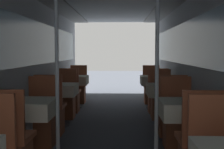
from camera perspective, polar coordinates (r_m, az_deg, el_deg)
name	(u,v)px	position (r m, az deg, el deg)	size (l,w,h in m)	color
wall_left	(22,62)	(4.79, -16.13, 2.30)	(0.05, 10.27, 2.16)	silver
wall_right	(200,62)	(4.70, 15.71, 2.27)	(0.05, 10.27, 2.16)	silver
dining_table_left_1	(27,111)	(3.75, -15.21, -6.51)	(0.61, 0.61, 0.72)	#4C4C51
chair_left_far_1	(41,124)	(4.38, -12.81, -8.89)	(0.42, 0.42, 0.94)	brown
support_pole_left_1	(57,69)	(3.61, -10.03, 0.94)	(0.05, 0.05, 2.16)	silver
dining_table_left_2	(59,92)	(5.47, -9.74, -3.09)	(0.61, 0.61, 0.72)	#4C4C51
chair_left_near_2	(51,116)	(4.93, -11.10, -7.39)	(0.42, 0.42, 0.94)	brown
chair_left_far_2	(65,103)	(6.10, -8.57, -5.14)	(0.42, 0.42, 0.94)	brown
dining_table_left_3	(74,82)	(7.22, -6.92, -1.30)	(0.61, 0.61, 0.72)	#4C4C51
chair_left_near_3	(70,98)	(6.66, -7.68, -4.34)	(0.42, 0.42, 0.94)	brown
chair_left_far_3	(78,91)	(7.85, -6.24, -3.04)	(0.42, 0.42, 0.94)	brown
dining_table_right_1	(187,112)	(3.67, 13.60, -6.72)	(0.61, 0.61, 0.72)	#4C4C51
chair_right_far_1	(177,125)	(4.31, 11.86, -9.09)	(0.42, 0.42, 0.94)	brown
support_pole_right_1	(157,69)	(3.55, 8.21, 0.92)	(0.05, 0.05, 2.16)	silver
dining_table_right_2	(165,92)	(5.41, 9.70, -3.16)	(0.61, 0.61, 0.72)	#4C4C51
chair_right_near_2	(170,116)	(4.87, 10.65, -7.53)	(0.42, 0.42, 0.94)	brown
chair_right_far_2	(161,103)	(6.05, 8.87, -5.22)	(0.42, 0.42, 0.94)	brown
dining_table_right_3	(154,82)	(7.18, 7.72, -1.34)	(0.61, 0.61, 0.72)	#4C4C51
chair_right_near_3	(157,99)	(6.62, 8.24, -4.40)	(0.42, 0.42, 0.94)	brown
chair_right_far_3	(152,91)	(7.81, 7.24, -3.08)	(0.42, 0.42, 0.94)	brown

